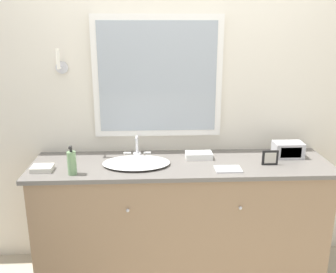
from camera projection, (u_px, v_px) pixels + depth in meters
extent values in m
cube|color=silver|center=(179.00, 105.00, 2.89)|extent=(8.00, 0.06, 2.55)
cube|color=white|center=(158.00, 77.00, 2.77)|extent=(0.96, 0.04, 0.90)
cube|color=#9EA8B2|center=(158.00, 78.00, 2.75)|extent=(0.87, 0.01, 0.81)
cylinder|color=silver|center=(62.00, 68.00, 2.73)|extent=(0.09, 0.01, 0.09)
cylinder|color=silver|center=(60.00, 68.00, 2.68)|extent=(0.02, 0.10, 0.02)
cylinder|color=white|center=(58.00, 59.00, 2.61)|extent=(0.02, 0.02, 0.14)
cube|color=#937556|center=(181.00, 221.00, 2.83)|extent=(2.09, 0.53, 0.88)
cube|color=#66605B|center=(181.00, 165.00, 2.70)|extent=(2.15, 0.57, 0.03)
sphere|color=silver|center=(128.00, 210.00, 2.48)|extent=(0.02, 0.02, 0.02)
sphere|color=silver|center=(240.00, 208.00, 2.51)|extent=(0.02, 0.02, 0.02)
ellipsoid|color=white|center=(136.00, 163.00, 2.65)|extent=(0.48, 0.31, 0.03)
cylinder|color=silver|center=(137.00, 155.00, 2.82)|extent=(0.06, 0.06, 0.03)
cylinder|color=silver|center=(137.00, 145.00, 2.79)|extent=(0.02, 0.02, 0.13)
cylinder|color=silver|center=(137.00, 138.00, 2.74)|extent=(0.02, 0.07, 0.02)
cylinder|color=white|center=(127.00, 153.00, 2.81)|extent=(0.06, 0.02, 0.02)
cylinder|color=white|center=(147.00, 153.00, 2.82)|extent=(0.06, 0.02, 0.02)
cylinder|color=#709966|center=(72.00, 163.00, 2.47)|extent=(0.06, 0.06, 0.16)
cylinder|color=black|center=(71.00, 149.00, 2.44)|extent=(0.02, 0.02, 0.04)
cube|color=black|center=(70.00, 147.00, 2.42)|extent=(0.02, 0.03, 0.01)
cube|color=#BCBCC1|center=(288.00, 150.00, 2.80)|extent=(0.21, 0.14, 0.12)
cube|color=black|center=(291.00, 153.00, 2.74)|extent=(0.15, 0.01, 0.08)
cube|color=black|center=(270.00, 158.00, 2.64)|extent=(0.11, 0.01, 0.11)
cube|color=beige|center=(270.00, 158.00, 2.63)|extent=(0.08, 0.00, 0.08)
cube|color=silver|center=(42.00, 168.00, 2.55)|extent=(0.14, 0.11, 0.03)
cube|color=white|center=(199.00, 155.00, 2.78)|extent=(0.20, 0.11, 0.05)
cube|color=silver|center=(228.00, 169.00, 2.56)|extent=(0.18, 0.13, 0.01)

